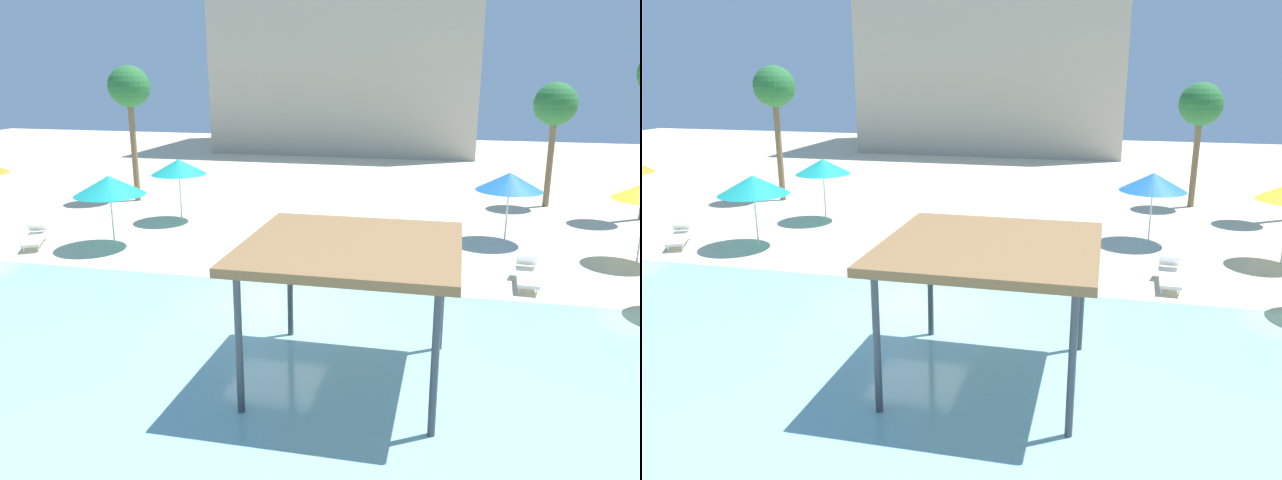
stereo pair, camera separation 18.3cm
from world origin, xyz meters
TOP-DOWN VIEW (x-y plane):
  - ground_plane at (0.00, 0.00)m, footprint 80.00×80.00m
  - lagoon_water at (0.00, -5.25)m, footprint 44.00×13.50m
  - shade_pavilion at (2.75, -3.73)m, footprint 4.22×4.22m
  - beach_umbrella_teal_1 at (-7.19, 3.97)m, footprint 2.49×2.49m
  - beach_umbrella_teal_4 at (-6.48, 8.06)m, footprint 2.25×2.25m
  - beach_umbrella_blue_6 at (6.54, 7.63)m, footprint 2.39×2.39m
  - lounge_chair_0 at (-10.09, 3.50)m, footprint 1.41×1.96m
  - lounge_chair_1 at (6.90, 3.12)m, footprint 0.68×1.92m
  - palm_tree_0 at (8.75, 14.30)m, footprint 1.90×1.90m
  - palm_tree_1 at (-10.27, 11.33)m, footprint 1.90×1.90m
  - hotel_block_0 at (-3.64, 33.44)m, footprint 18.91×11.83m

SIDE VIEW (x-z plane):
  - ground_plane at x=0.00m, z-range 0.00..0.00m
  - lagoon_water at x=0.00m, z-range 0.00..0.04m
  - lounge_chair_0 at x=-10.09m, z-range -0.04..0.70m
  - lounge_chair_1 at x=6.90m, z-range -0.04..0.70m
  - beach_umbrella_teal_1 at x=-7.19m, z-range 0.95..3.53m
  - beach_umbrella_blue_6 at x=6.54m, z-range 0.97..3.57m
  - beach_umbrella_teal_4 at x=-6.48m, z-range 0.98..3.57m
  - shade_pavilion at x=2.75m, z-range 1.30..4.26m
  - palm_tree_0 at x=8.75m, z-range 1.73..7.31m
  - palm_tree_1 at x=-10.27m, z-range 2.04..8.33m
  - hotel_block_0 at x=-3.64m, z-range 0.00..14.88m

